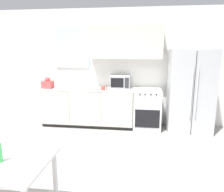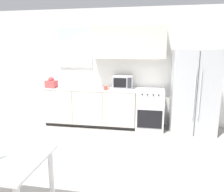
{
  "view_description": "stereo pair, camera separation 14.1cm",
  "coord_description": "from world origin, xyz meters",
  "px_view_note": "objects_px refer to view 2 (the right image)",
  "views": [
    {
      "loc": [
        0.82,
        -2.76,
        1.78
      ],
      "look_at": [
        0.37,
        0.6,
        1.05
      ],
      "focal_mm": 35.0,
      "sensor_mm": 36.0,
      "label": 1
    },
    {
      "loc": [
        0.96,
        -2.74,
        1.78
      ],
      "look_at": [
        0.37,
        0.6,
        1.05
      ],
      "focal_mm": 35.0,
      "sensor_mm": 36.0,
      "label": 2
    }
  ],
  "objects_px": {
    "oven_range": "(150,109)",
    "refrigerator": "(194,92)",
    "coffee_mug": "(106,88)",
    "microwave": "(123,82)"
  },
  "relations": [
    {
      "from": "refrigerator",
      "to": "coffee_mug",
      "type": "distance_m",
      "value": 1.88
    },
    {
      "from": "refrigerator",
      "to": "coffee_mug",
      "type": "height_order",
      "value": "refrigerator"
    },
    {
      "from": "oven_range",
      "to": "microwave",
      "type": "height_order",
      "value": "microwave"
    },
    {
      "from": "coffee_mug",
      "to": "refrigerator",
      "type": "bearing_deg",
      "value": 4.82
    },
    {
      "from": "coffee_mug",
      "to": "microwave",
      "type": "bearing_deg",
      "value": 42.59
    },
    {
      "from": "microwave",
      "to": "coffee_mug",
      "type": "height_order",
      "value": "microwave"
    },
    {
      "from": "oven_range",
      "to": "coffee_mug",
      "type": "bearing_deg",
      "value": -169.07
    },
    {
      "from": "coffee_mug",
      "to": "oven_range",
      "type": "bearing_deg",
      "value": 10.93
    },
    {
      "from": "refrigerator",
      "to": "coffee_mug",
      "type": "relative_size",
      "value": 13.55
    },
    {
      "from": "oven_range",
      "to": "refrigerator",
      "type": "relative_size",
      "value": 0.51
    }
  ]
}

